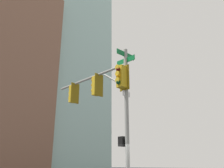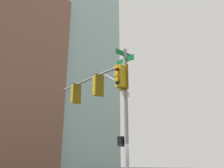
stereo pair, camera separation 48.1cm
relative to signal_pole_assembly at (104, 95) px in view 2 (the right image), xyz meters
The scene contains 3 objects.
signal_pole_assembly is the anchor object (origin of this frame).
building_brick_nearside 46.03m from the signal_pole_assembly, 103.68° to the right, with size 21.97×17.22×43.21m, color brown.
building_glass_tower 59.89m from the signal_pole_assembly, 114.00° to the right, with size 29.24×25.72×75.85m, color #9EC6C1.
Camera 2 is at (7.71, 6.73, 1.73)m, focal length 37.85 mm.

